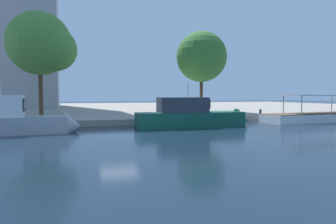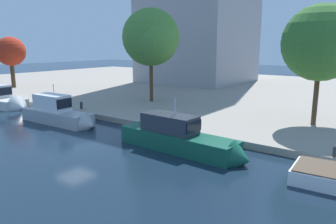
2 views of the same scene
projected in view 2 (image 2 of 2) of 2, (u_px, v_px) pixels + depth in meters
ground_plane at (74, 146)px, 24.61m from camera, size 220.00×220.00×0.00m
dock_promenade at (250, 91)px, 51.81m from camera, size 120.00×55.00×0.55m
motor_yacht_0 at (1, 101)px, 40.16m from camera, size 9.40×3.46×4.67m
motor_yacht_1 at (59, 115)px, 31.45m from camera, size 9.48×2.52×4.50m
motor_yacht_2 at (182, 141)px, 23.23m from camera, size 10.53×2.73×4.52m
mooring_bollard_0 at (335, 151)px, 20.53m from camera, size 0.26×0.26×0.71m
mooring_bollard_1 at (81, 105)px, 35.92m from camera, size 0.33×0.33×0.85m
tree_0 at (153, 38)px, 39.18m from camera, size 7.55×7.05×11.51m
tree_1 at (326, 43)px, 27.69m from camera, size 6.97×6.95×10.53m
tree_2 at (10, 51)px, 52.99m from camera, size 4.80×4.80×8.43m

